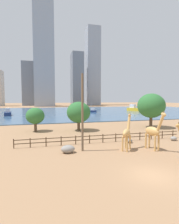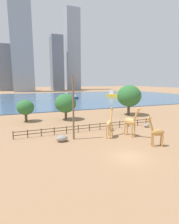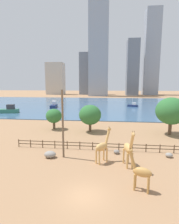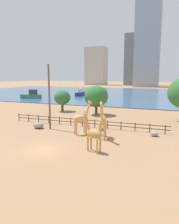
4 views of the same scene
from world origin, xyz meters
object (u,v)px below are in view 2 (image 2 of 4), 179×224
at_px(tree_left_large, 25,108).
at_px(boulder_near_fence, 62,138).
at_px(utility_pole, 73,108).
at_px(boat_ferry, 74,98).
at_px(tree_right_tall, 129,96).
at_px(giraffe_young, 131,122).
at_px(boulder_small, 111,129).
at_px(tree_center_broad, 66,103).
at_px(giraffe_tall, 110,123).
at_px(boat_tug, 113,95).
at_px(boulder_by_pole, 147,126).
at_px(giraffe_companion, 157,132).

bearing_deg(tree_left_large, boulder_near_fence, -74.36).
distance_m(utility_pole, boat_ferry, 61.46).
distance_m(tree_left_large, tree_right_tall, 25.82).
relative_size(giraffe_young, boulder_small, 5.77).
height_order(tree_left_large, tree_center_broad, tree_center_broad).
relative_size(giraffe_tall, tree_center_broad, 0.80).
xyz_separation_m(giraffe_young, boat_ferry, (8.64, 60.59, -1.52)).
xyz_separation_m(boulder_near_fence, boat_tug, (43.75, 62.29, 0.92)).
xyz_separation_m(giraffe_young, boulder_by_pole, (6.24, 3.53, -2.10)).
relative_size(giraffe_tall, giraffe_companion, 1.12).
relative_size(boulder_near_fence, tree_left_large, 0.35).
bearing_deg(boulder_near_fence, boulder_small, 14.47).
distance_m(giraffe_young, boulder_by_pole, 7.47).
height_order(boulder_by_pole, tree_left_large, tree_left_large).
bearing_deg(giraffe_tall, boulder_near_fence, 126.62).
height_order(boat_ferry, boat_tug, boat_tug).
height_order(boulder_near_fence, boat_tug, boat_tug).
height_order(tree_center_broad, boat_ferry, tree_center_broad).
distance_m(boulder_small, tree_right_tall, 17.04).
bearing_deg(boat_tug, boat_ferry, -103.46).
bearing_deg(boulder_near_fence, boat_ferry, 71.63).
bearing_deg(boat_tug, boulder_near_fence, -56.17).
relative_size(giraffe_young, tree_right_tall, 0.66).
height_order(tree_left_large, boat_tug, boat_tug).
xyz_separation_m(boulder_by_pole, boat_tug, (26.54, 60.29, 1.06)).
relative_size(boulder_by_pole, boat_tug, 0.12).
xyz_separation_m(boulder_by_pole, tree_right_tall, (4.01, 12.09, 4.71)).
bearing_deg(tree_right_tall, giraffe_companion, -114.85).
xyz_separation_m(giraffe_companion, utility_pole, (-9.69, 7.02, 2.91)).
bearing_deg(boulder_near_fence, giraffe_young, -7.97).
distance_m(boulder_by_pole, tree_right_tall, 13.58).
bearing_deg(tree_right_tall, giraffe_tall, -132.71).
bearing_deg(boat_ferry, tree_right_tall, 114.31).
xyz_separation_m(tree_left_large, boat_tug, (48.20, 46.37, -1.76)).
relative_size(boulder_near_fence, boat_tug, 0.20).
bearing_deg(tree_left_large, boat_tug, 43.89).
distance_m(giraffe_tall, boulder_near_fence, 7.84).
bearing_deg(giraffe_young, boulder_near_fence, -109.87).
bearing_deg(boulder_near_fence, boulder_by_pole, 6.60).
distance_m(utility_pole, boulder_small, 9.26).
bearing_deg(boulder_near_fence, tree_left_large, 105.64).
xyz_separation_m(giraffe_tall, giraffe_companion, (3.99, -6.03, -0.24)).
relative_size(boulder_small, tree_left_large, 0.19).
distance_m(boulder_by_pole, tree_left_large, 25.91).
distance_m(giraffe_tall, tree_left_large, 20.53).
bearing_deg(tree_center_broad, boat_tug, 50.39).
height_order(boulder_by_pole, tree_center_broad, tree_center_broad).
relative_size(giraffe_young, utility_pole, 0.53).
bearing_deg(boat_ferry, giraffe_tall, 100.89).
bearing_deg(utility_pole, tree_center_broad, 80.61).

